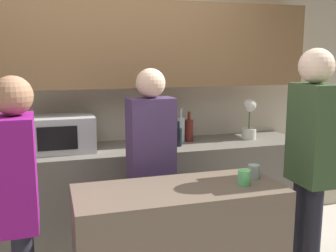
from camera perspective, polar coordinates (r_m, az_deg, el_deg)
The scene contains 14 objects.
back_wall at distance 3.66m, azimuth -8.88°, elevation 7.05°, with size 6.40×0.40×2.70m.
back_counter at distance 3.62m, azimuth -7.81°, elevation -10.40°, with size 3.60×0.62×0.93m.
microwave at distance 3.44m, azimuth -14.98°, elevation -1.08°, with size 0.52×0.39×0.30m.
potted_plant at distance 3.89m, azimuth 11.71°, elevation 1.05°, with size 0.14×0.14×0.40m.
bottle_0 at distance 3.56m, azimuth -1.79°, elevation -0.89°, with size 0.08×0.08×0.31m.
bottle_1 at distance 3.55m, azimuth -0.09°, elevation -1.46°, with size 0.09×0.09×0.22m.
bottle_2 at distance 3.51m, azimuth 1.53°, elevation -1.55°, with size 0.06×0.06×0.23m.
bottle_3 at distance 3.66m, azimuth 1.90°, elevation -0.49°, with size 0.07×0.07×0.32m.
bottle_4 at distance 3.72m, azimuth 3.05°, elevation -0.57°, with size 0.08×0.08×0.28m.
cup_0 at distance 2.72m, azimuth 12.37°, elevation -6.47°, with size 0.08×0.08×0.09m.
cup_1 at distance 2.57m, azimuth 10.96°, elevation -7.34°, with size 0.08×0.08×0.10m.
person_left at distance 2.35m, azimuth -20.74°, elevation -9.46°, with size 0.21×0.34×1.63m.
person_center at distance 2.95m, azimuth -2.46°, elevation -4.66°, with size 0.35×0.22×1.64m.
person_right at distance 2.85m, azimuth 20.00°, elevation -3.76°, with size 0.23×0.34×1.78m.
Camera 1 is at (-0.50, -1.96, 1.72)m, focal length 42.00 mm.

